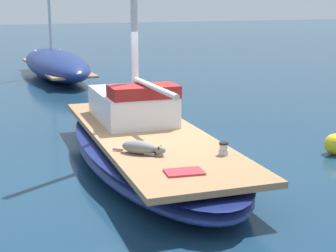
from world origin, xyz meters
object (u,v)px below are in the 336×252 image
at_px(dog_grey, 141,148).
at_px(deck_towel, 184,172).
at_px(sailboat_main, 149,149).
at_px(deck_winch, 223,149).
at_px(moored_boat_far_astern, 56,64).
at_px(mooring_buoy, 335,144).

distance_m(dog_grey, deck_towel, 1.20).
xyz_separation_m(sailboat_main, dog_grey, (-0.59, -1.30, 0.43)).
height_order(sailboat_main, deck_winch, deck_winch).
xyz_separation_m(deck_winch, moored_boat_far_astern, (-0.17, 14.19, -0.17)).
xyz_separation_m(dog_grey, deck_towel, (0.26, -1.17, -0.09)).
bearing_deg(moored_boat_far_astern, dog_grey, -94.42).
relative_size(deck_towel, moored_boat_far_astern, 0.07).
relative_size(sailboat_main, dog_grey, 9.85).
bearing_deg(dog_grey, moored_boat_far_astern, 85.58).
height_order(deck_towel, mooring_buoy, deck_towel).
height_order(sailboat_main, mooring_buoy, sailboat_main).
height_order(deck_towel, moored_boat_far_astern, moored_boat_far_astern).
xyz_separation_m(dog_grey, moored_boat_far_astern, (1.06, 13.64, -0.18)).
height_order(dog_grey, deck_winch, dog_grey).
bearing_deg(dog_grey, mooring_buoy, 7.97).
distance_m(dog_grey, mooring_buoy, 4.49).
bearing_deg(moored_boat_far_astern, mooring_buoy, -75.54).
relative_size(dog_grey, moored_boat_far_astern, 0.10).
relative_size(sailboat_main, moored_boat_far_astern, 0.97).
bearing_deg(deck_towel, moored_boat_far_astern, 86.94).
height_order(sailboat_main, moored_boat_far_astern, moored_boat_far_astern).
bearing_deg(sailboat_main, moored_boat_far_astern, 87.86).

